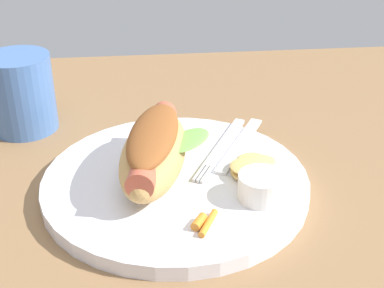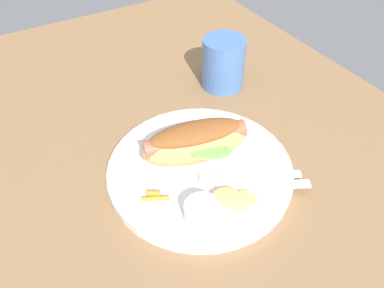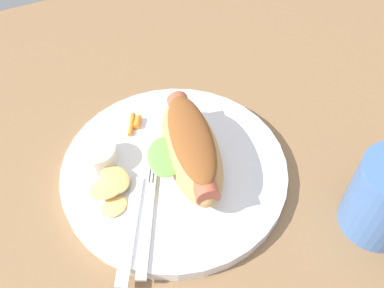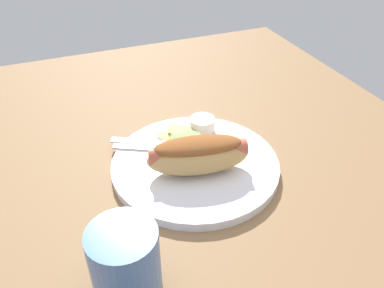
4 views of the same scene
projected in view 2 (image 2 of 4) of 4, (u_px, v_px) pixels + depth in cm
name	position (u px, v px, depth cm)	size (l,w,h in cm)	color
ground_plane	(177.00, 169.00, 60.12)	(120.00, 90.00, 1.80)	olive
plate	(200.00, 169.00, 57.76)	(28.47, 28.47, 1.60)	white
hot_dog	(196.00, 141.00, 56.42)	(11.91, 17.64, 6.14)	tan
sauce_ramekin	(202.00, 212.00, 49.40)	(4.72, 4.72, 2.64)	white
fork	(253.00, 176.00, 55.47)	(8.07, 14.16, 0.40)	silver
knife	(263.00, 185.00, 54.23)	(13.77, 1.40, 0.36)	silver
chips_pile	(232.00, 198.00, 51.67)	(5.65, 7.00, 1.76)	#E9BD6D
carrot_garnish	(155.00, 196.00, 52.50)	(2.88, 3.74, 0.90)	orange
drinking_cup	(223.00, 63.00, 72.39)	(8.34, 8.34, 9.94)	#4770B2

